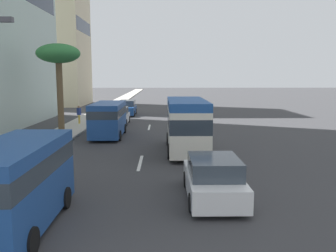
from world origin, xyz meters
TOP-DOWN VIEW (x-y plane):
  - ground_plane at (31.50, 0.00)m, footprint 198.00×198.00m
  - sidewalk_right at (31.50, 6.37)m, footprint 162.00×2.53m
  - lane_stripe_mid at (13.97, 0.00)m, footprint 3.20×0.16m
  - lane_stripe_far at (26.62, 0.00)m, footprint 3.20×0.16m
  - minibus_lead at (16.66, -2.56)m, footprint 6.43×2.29m
  - van_second at (21.84, 2.79)m, footprint 5.40×2.19m
  - van_third at (6.20, 3.07)m, footprint 5.26×2.12m
  - car_fourth at (28.66, 2.95)m, footprint 4.28×1.92m
  - car_fifth at (8.59, -2.97)m, footprint 4.21×1.94m
  - car_sixth at (36.26, 2.85)m, footprint 4.56×1.91m
  - pedestrian_near_lamp at (28.06, 6.37)m, footprint 0.34×0.38m
  - palm_tree at (24.76, 7.05)m, footprint 3.40×3.40m

SIDE VIEW (x-z plane):
  - ground_plane at x=31.50m, z-range 0.00..0.00m
  - lane_stripe_mid at x=13.97m, z-range 0.00..0.01m
  - lane_stripe_far at x=26.62m, z-range 0.00..0.01m
  - sidewalk_right at x=31.50m, z-range 0.00..0.15m
  - car_fourth at x=28.66m, z-range -0.04..1.52m
  - car_fifth at x=8.59m, z-range -0.04..1.52m
  - car_sixth at x=36.26m, z-range -0.05..1.64m
  - pedestrian_near_lamp at x=28.06m, z-range 0.23..1.85m
  - van_second at x=21.84m, z-range 0.18..2.67m
  - van_third at x=6.20m, z-range 0.18..2.71m
  - minibus_lead at x=16.66m, z-range 0.15..3.21m
  - palm_tree at x=24.76m, z-range 2.55..9.35m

